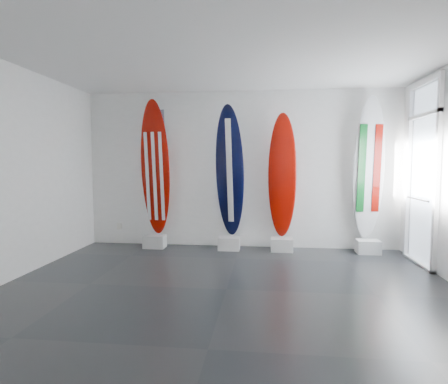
# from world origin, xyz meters

# --- Properties ---
(floor) EXTENTS (6.00, 6.00, 0.00)m
(floor) POSITION_xyz_m (0.00, 0.00, 0.00)
(floor) COLOR black
(floor) RESTS_ON ground
(ceiling) EXTENTS (6.00, 6.00, 0.00)m
(ceiling) POSITION_xyz_m (0.00, 0.00, 3.00)
(ceiling) COLOR white
(ceiling) RESTS_ON wall_back
(wall_back) EXTENTS (6.00, 0.00, 6.00)m
(wall_back) POSITION_xyz_m (0.00, 2.50, 1.50)
(wall_back) COLOR white
(wall_back) RESTS_ON ground
(wall_front) EXTENTS (6.00, 0.00, 6.00)m
(wall_front) POSITION_xyz_m (0.00, -2.50, 1.50)
(wall_front) COLOR white
(wall_front) RESTS_ON ground
(wall_left) EXTENTS (0.00, 5.00, 5.00)m
(wall_left) POSITION_xyz_m (-3.00, 0.00, 1.50)
(wall_left) COLOR white
(wall_left) RESTS_ON ground
(display_block_usa) EXTENTS (0.40, 0.30, 0.24)m
(display_block_usa) POSITION_xyz_m (-1.62, 2.18, 0.12)
(display_block_usa) COLOR silver
(display_block_usa) RESTS_ON floor
(surfboard_usa) EXTENTS (0.62, 0.37, 2.59)m
(surfboard_usa) POSITION_xyz_m (-1.62, 2.28, 1.53)
(surfboard_usa) COLOR #870902
(surfboard_usa) RESTS_ON display_block_usa
(display_block_navy) EXTENTS (0.40, 0.30, 0.24)m
(display_block_navy) POSITION_xyz_m (-0.18, 2.18, 0.12)
(display_block_navy) COLOR silver
(display_block_navy) RESTS_ON floor
(surfboard_navy) EXTENTS (0.63, 0.46, 2.47)m
(surfboard_navy) POSITION_xyz_m (-0.18, 2.28, 1.47)
(surfboard_navy) COLOR black
(surfboard_navy) RESTS_ON display_block_navy
(display_block_swiss) EXTENTS (0.40, 0.30, 0.24)m
(display_block_swiss) POSITION_xyz_m (0.80, 2.18, 0.12)
(display_block_swiss) COLOR silver
(display_block_swiss) RESTS_ON floor
(surfboard_swiss) EXTENTS (0.54, 0.28, 2.30)m
(surfboard_swiss) POSITION_xyz_m (0.80, 2.28, 1.39)
(surfboard_swiss) COLOR #870902
(surfboard_swiss) RESTS_ON display_block_swiss
(display_block_italy) EXTENTS (0.40, 0.30, 0.24)m
(display_block_italy) POSITION_xyz_m (2.34, 2.18, 0.12)
(display_block_italy) COLOR silver
(display_block_italy) RESTS_ON floor
(surfboard_italy) EXTENTS (0.61, 0.30, 2.58)m
(surfboard_italy) POSITION_xyz_m (2.34, 2.28, 1.53)
(surfboard_italy) COLOR silver
(surfboard_italy) RESTS_ON display_block_italy
(wall_outlet) EXTENTS (0.09, 0.02, 0.13)m
(wall_outlet) POSITION_xyz_m (-2.45, 2.48, 0.35)
(wall_outlet) COLOR silver
(wall_outlet) RESTS_ON wall_back
(glass_door) EXTENTS (0.12, 1.16, 2.85)m
(glass_door) POSITION_xyz_m (2.97, 1.55, 1.43)
(glass_door) COLOR white
(glass_door) RESTS_ON floor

